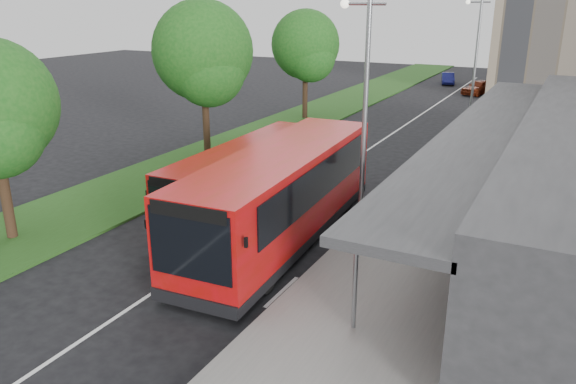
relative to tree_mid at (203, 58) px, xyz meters
name	(u,v)px	position (x,y,z in m)	size (l,w,h in m)	color
ground	(225,245)	(7.01, -9.05, -5.28)	(120.00, 120.00, 0.00)	black
pavement	(493,140)	(13.01, 10.95, -5.21)	(5.00, 80.00, 0.15)	gray
grass_verge	(299,121)	(0.01, 10.95, -5.23)	(5.00, 80.00, 0.10)	#234817
lane_centre_line	(370,149)	(7.01, 5.95, -5.28)	(0.12, 70.00, 0.01)	silver
kerb_dashes	(443,140)	(10.31, 9.95, -5.28)	(0.12, 56.00, 0.01)	silver
tree_mid	(203,58)	(0.00, 0.00, 0.00)	(5.09, 5.09, 8.18)	black
tree_far	(306,49)	(0.00, 12.00, -0.41)	(4.69, 4.69, 7.54)	black
lamp_post_near	(363,111)	(11.13, -7.05, -0.57)	(1.44, 0.28, 8.00)	gray
lamp_post_far	(475,57)	(11.13, 12.95, -0.57)	(1.44, 0.28, 8.00)	gray
bus_main	(282,195)	(8.55, -7.69, -3.62)	(3.55, 11.57, 3.24)	red
bus_second	(249,179)	(6.12, -5.83, -3.89)	(2.63, 9.62, 2.71)	red
litter_bin	(453,167)	(12.43, 2.27, -4.68)	(0.50, 0.50, 0.90)	#3E2219
bollard	(468,131)	(11.64, 10.24, -4.65)	(0.15, 0.15, 0.96)	#FCEA0D
car_near	(479,87)	(9.22, 28.87, -4.61)	(1.58, 3.93, 1.34)	#621F0E
car_far	(448,78)	(5.24, 34.44, -4.72)	(1.19, 3.40, 1.12)	navy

